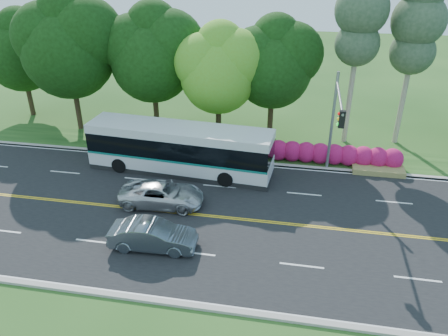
% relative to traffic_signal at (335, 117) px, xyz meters
% --- Properties ---
extents(ground, '(120.00, 120.00, 0.00)m').
position_rel_traffic_signal_xyz_m(ground, '(-6.49, -5.40, -4.67)').
color(ground, '#204818').
rests_on(ground, ground).
extents(road, '(60.00, 14.00, 0.02)m').
position_rel_traffic_signal_xyz_m(road, '(-6.49, -5.40, -4.66)').
color(road, black).
rests_on(road, ground).
extents(curb_north, '(60.00, 0.30, 0.15)m').
position_rel_traffic_signal_xyz_m(curb_north, '(-6.49, 1.75, -4.60)').
color(curb_north, '#A7A096').
rests_on(curb_north, ground).
extents(curb_south, '(60.00, 0.30, 0.15)m').
position_rel_traffic_signal_xyz_m(curb_south, '(-6.49, -12.55, -4.60)').
color(curb_south, '#A7A096').
rests_on(curb_south, ground).
extents(grass_verge, '(60.00, 4.00, 0.10)m').
position_rel_traffic_signal_xyz_m(grass_verge, '(-6.49, 3.60, -4.62)').
color(grass_verge, '#204818').
rests_on(grass_verge, ground).
extents(lane_markings, '(57.60, 13.82, 0.00)m').
position_rel_traffic_signal_xyz_m(lane_markings, '(-6.59, -5.40, -4.65)').
color(lane_markings, gold).
rests_on(lane_markings, road).
extents(tree_row, '(44.70, 9.10, 13.84)m').
position_rel_traffic_signal_xyz_m(tree_row, '(-11.65, 6.73, 2.06)').
color(tree_row, black).
rests_on(tree_row, ground).
extents(bougainvillea_hedge, '(9.50, 2.25, 1.50)m').
position_rel_traffic_signal_xyz_m(bougainvillea_hedge, '(0.69, 2.75, -3.95)').
color(bougainvillea_hedge, maroon).
rests_on(bougainvillea_hedge, ground).
extents(traffic_signal, '(0.42, 6.10, 7.00)m').
position_rel_traffic_signal_xyz_m(traffic_signal, '(0.00, 0.00, 0.00)').
color(traffic_signal, gray).
rests_on(traffic_signal, ground).
extents(transit_bus, '(12.84, 3.75, 3.31)m').
position_rel_traffic_signal_xyz_m(transit_bus, '(-10.08, -0.26, -3.01)').
color(transit_bus, silver).
rests_on(transit_bus, road).
extents(sedan, '(4.62, 1.79, 1.50)m').
position_rel_traffic_signal_xyz_m(sedan, '(-9.22, -8.80, -3.90)').
color(sedan, slate).
rests_on(sedan, road).
extents(suv, '(5.26, 2.67, 1.42)m').
position_rel_traffic_signal_xyz_m(suv, '(-10.03, -4.65, -3.94)').
color(suv, silver).
rests_on(suv, road).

